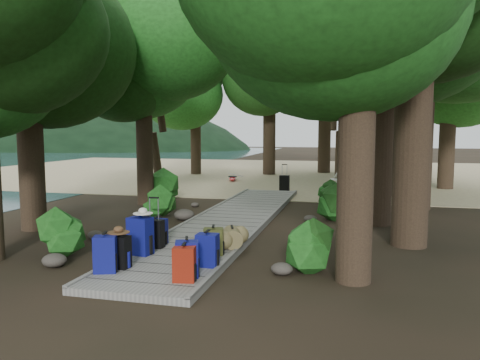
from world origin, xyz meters
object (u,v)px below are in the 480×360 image
(backpack_left_d, at_px, (157,230))
(backpack_right_c, at_px, (207,248))
(duffel_right_khaki, at_px, (232,237))
(sun_lounger, at_px, (343,177))
(lone_suitcase_on_sand, at_px, (284,183))
(backpack_right_d, at_px, (213,240))
(backpack_left_c, at_px, (140,234))
(suitcase_on_boardwalk, at_px, (155,234))
(backpack_left_a, at_px, (105,252))
(kayak, at_px, (232,178))
(backpack_right_b, at_px, (187,257))
(backpack_right_a, at_px, (184,262))
(backpack_left_b, at_px, (120,250))

(backpack_left_d, distance_m, backpack_right_c, 1.93)
(duffel_right_khaki, relative_size, sun_lounger, 0.28)
(duffel_right_khaki, height_order, lone_suitcase_on_sand, lone_suitcase_on_sand)
(backpack_right_d, bearing_deg, backpack_left_c, 179.18)
(suitcase_on_boardwalk, bearing_deg, lone_suitcase_on_sand, 88.81)
(backpack_left_a, bearing_deg, kayak, 77.85)
(backpack_right_b, distance_m, sun_lounger, 14.72)
(backpack_right_a, xyz_separation_m, backpack_right_d, (-0.03, 1.60, -0.02))
(backpack_left_c, height_order, lone_suitcase_on_sand, backpack_left_c)
(backpack_left_b, distance_m, backpack_right_b, 1.29)
(backpack_left_b, height_order, backpack_left_c, backpack_left_c)
(backpack_left_a, height_order, suitcase_on_boardwalk, backpack_left_a)
(backpack_right_d, bearing_deg, duffel_right_khaki, 60.31)
(backpack_left_b, bearing_deg, kayak, 103.20)
(backpack_right_b, relative_size, duffel_right_khaki, 1.11)
(backpack_left_a, distance_m, duffel_right_khaki, 2.66)
(backpack_left_a, height_order, sun_lounger, backpack_left_a)
(backpack_left_c, xyz_separation_m, suitcase_on_boardwalk, (0.05, 0.53, -0.11))
(backpack_right_b, height_order, kayak, backpack_right_b)
(backpack_right_a, height_order, duffel_right_khaki, backpack_right_a)
(backpack_left_d, distance_m, kayak, 13.25)
(backpack_left_b, xyz_separation_m, backpack_right_d, (1.28, 1.19, -0.03))
(backpack_right_b, xyz_separation_m, duffel_right_khaki, (0.19, 2.05, -0.13))
(backpack_right_d, relative_size, sun_lounger, 0.27)
(sun_lounger, bearing_deg, backpack_right_d, -123.15)
(kayak, bearing_deg, suitcase_on_boardwalk, -94.20)
(backpack_right_c, bearing_deg, duffel_right_khaki, 87.25)
(kayak, bearing_deg, backpack_right_d, -89.10)
(backpack_right_b, xyz_separation_m, suitcase_on_boardwalk, (-1.28, 1.62, -0.04))
(backpack_right_b, relative_size, backpack_right_c, 1.03)
(backpack_left_b, height_order, sun_lounger, backpack_left_b)
(backpack_right_a, xyz_separation_m, backpack_right_c, (0.10, 0.86, 0.01))
(backpack_right_a, distance_m, backpack_right_c, 0.86)
(backpack_left_a, distance_m, backpack_right_c, 1.68)
(backpack_left_a, xyz_separation_m, suitcase_on_boardwalk, (0.10, 1.70, -0.05))
(backpack_right_a, xyz_separation_m, suitcase_on_boardwalk, (-1.32, 1.83, -0.02))
(backpack_right_c, relative_size, suitcase_on_boardwalk, 1.11)
(backpack_left_c, xyz_separation_m, backpack_right_a, (1.36, -1.29, -0.09))
(lone_suitcase_on_sand, distance_m, kayak, 4.37)
(backpack_right_d, bearing_deg, backpack_left_b, -150.83)
(backpack_right_b, relative_size, kayak, 0.22)
(backpack_right_a, height_order, kayak, backpack_right_a)
(duffel_right_khaki, bearing_deg, backpack_left_d, 166.85)
(backpack_left_c, bearing_deg, lone_suitcase_on_sand, 93.09)
(kayak, bearing_deg, backpack_right_b, -90.33)
(backpack_left_a, distance_m, backpack_right_b, 1.38)
(duffel_right_khaki, bearing_deg, backpack_right_b, -114.39)
(backpack_right_d, xyz_separation_m, lone_suitcase_on_sand, (-0.22, 10.45, -0.07))
(backpack_left_a, bearing_deg, backpack_right_a, -24.05)
(duffel_right_khaki, xyz_separation_m, suitcase_on_boardwalk, (-1.48, -0.43, 0.09))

